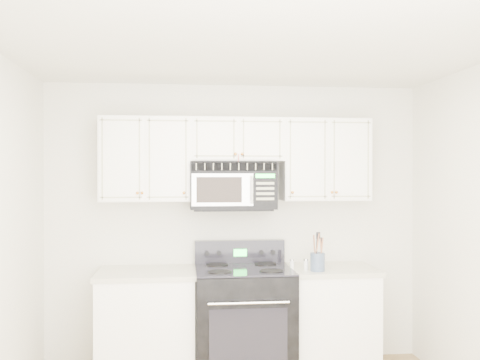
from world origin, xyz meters
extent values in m
cube|color=silver|center=(0.00, 0.00, 2.60)|extent=(3.50, 3.50, 0.01)
cube|color=beige|center=(0.00, 1.75, 1.30)|extent=(3.50, 0.01, 2.60)
cube|color=beige|center=(0.00, -1.75, 1.30)|extent=(3.50, 0.01, 2.60)
cube|color=white|center=(-0.80, 1.44, 0.44)|extent=(0.82, 0.63, 0.88)
cube|color=beige|center=(-0.80, 1.44, 0.90)|extent=(0.86, 0.65, 0.04)
cube|color=white|center=(0.80, 1.44, 0.44)|extent=(0.82, 0.63, 0.88)
cube|color=beige|center=(0.80, 1.44, 0.90)|extent=(0.86, 0.65, 0.04)
cube|color=black|center=(0.04, 1.39, 0.46)|extent=(0.84, 0.72, 0.92)
cube|color=black|center=(0.04, 1.03, 0.45)|extent=(0.64, 0.01, 0.44)
cylinder|color=silver|center=(0.04, 1.00, 0.72)|extent=(0.66, 0.02, 0.02)
cube|color=black|center=(0.04, 1.39, 0.93)|extent=(0.84, 0.72, 0.02)
cube|color=black|center=(0.04, 1.71, 1.03)|extent=(0.84, 0.08, 0.22)
cube|color=#27FF41|center=(0.04, 1.67, 1.03)|extent=(0.12, 0.00, 0.07)
cube|color=white|center=(-0.82, 1.58, 1.90)|extent=(0.80, 0.33, 0.75)
cube|color=white|center=(0.82, 1.58, 1.90)|extent=(0.80, 0.33, 0.75)
cube|color=white|center=(0.00, 1.58, 2.08)|extent=(0.84, 0.33, 0.39)
sphere|color=orange|center=(-0.84, 1.40, 1.60)|extent=(0.03, 0.03, 0.03)
sphere|color=orange|center=(-0.48, 1.40, 1.60)|extent=(0.03, 0.03, 0.03)
sphere|color=orange|center=(0.48, 1.40, 1.60)|extent=(0.03, 0.03, 0.03)
sphere|color=orange|center=(0.84, 1.40, 1.60)|extent=(0.03, 0.03, 0.03)
sphere|color=orange|center=(-0.03, 1.40, 1.94)|extent=(0.03, 0.03, 0.03)
sphere|color=orange|center=(0.03, 1.40, 1.94)|extent=(0.03, 0.03, 0.03)
cylinder|color=red|center=(0.00, 1.40, 1.88)|extent=(0.01, 0.00, 0.11)
sphere|color=orange|center=(0.00, 1.40, 1.82)|extent=(0.04, 0.04, 0.04)
cube|color=black|center=(-0.04, 1.56, 1.66)|extent=(0.77, 0.38, 0.42)
cube|color=#AEAC8A|center=(-0.04, 1.37, 1.83)|extent=(0.75, 0.01, 0.08)
cube|color=#B3B3B3|center=(-0.15, 1.36, 1.63)|extent=(0.54, 0.01, 0.28)
cube|color=black|center=(-0.18, 1.36, 1.63)|extent=(0.40, 0.01, 0.22)
cube|color=black|center=(0.23, 1.36, 1.63)|extent=(0.21, 0.01, 0.28)
cube|color=#27FF41|center=(0.23, 1.36, 1.75)|extent=(0.17, 0.00, 0.04)
cylinder|color=silver|center=(0.11, 1.33, 1.63)|extent=(0.02, 0.02, 0.24)
cylinder|color=#4B5F7B|center=(0.67, 1.27, 1.00)|extent=(0.13, 0.13, 0.16)
cylinder|color=#9C603E|center=(0.71, 1.27, 1.08)|extent=(0.01, 0.01, 0.27)
cylinder|color=black|center=(0.66, 1.30, 1.09)|extent=(0.01, 0.01, 0.29)
cylinder|color=#9C603E|center=(0.66, 1.24, 1.10)|extent=(0.01, 0.01, 0.31)
cylinder|color=black|center=(0.71, 1.27, 1.08)|extent=(0.01, 0.01, 0.27)
cylinder|color=#9C603E|center=(0.66, 1.30, 1.09)|extent=(0.01, 0.01, 0.29)
cylinder|color=black|center=(0.66, 1.24, 1.10)|extent=(0.01, 0.01, 0.31)
cylinder|color=#9C603E|center=(0.71, 1.27, 1.08)|extent=(0.01, 0.01, 0.27)
cylinder|color=silver|center=(0.47, 1.36, 0.96)|extent=(0.04, 0.04, 0.07)
cylinder|color=silver|center=(0.47, 1.36, 1.00)|extent=(0.04, 0.04, 0.01)
cylinder|color=silver|center=(0.58, 1.32, 0.96)|extent=(0.04, 0.04, 0.08)
cylinder|color=silver|center=(0.58, 1.32, 1.01)|extent=(0.04, 0.04, 0.02)
camera|label=1|loc=(-0.48, -3.27, 1.76)|focal=40.00mm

